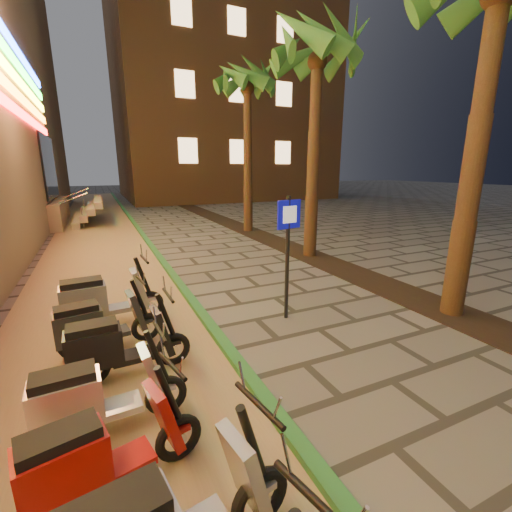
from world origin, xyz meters
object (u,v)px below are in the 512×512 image
scooter_7 (115,346)px  scooter_8 (96,325)px  pedestrian_sign (288,241)px  scooter_9 (101,300)px  scooter_6 (93,397)px  scooter_5 (96,456)px

scooter_7 → scooter_8: scooter_7 is taller
pedestrian_sign → scooter_7: size_ratio=1.44×
pedestrian_sign → scooter_9: 3.46m
scooter_8 → scooter_6: bearing=-99.1°
scooter_6 → scooter_8: bearing=85.4°
pedestrian_sign → scooter_9: bearing=152.1°
scooter_5 → scooter_9: size_ratio=0.88×
scooter_6 → scooter_7: scooter_7 is taller
pedestrian_sign → scooter_7: pedestrian_sign is taller
pedestrian_sign → scooter_7: bearing=-176.2°
scooter_6 → scooter_7: size_ratio=0.97×
pedestrian_sign → scooter_8: size_ratio=1.48×
scooter_9 → scooter_5: bearing=-95.9°
scooter_5 → scooter_9: bearing=75.3°
scooter_7 → scooter_9: bearing=92.0°
scooter_6 → scooter_8: 1.84m
pedestrian_sign → scooter_7: 3.28m
scooter_5 → scooter_9: (0.10, 3.59, 0.06)m
pedestrian_sign → scooter_9: (-3.17, 1.02, -0.96)m
scooter_5 → scooter_8: 2.66m
scooter_5 → scooter_7: 1.83m
scooter_5 → scooter_9: scooter_9 is taller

